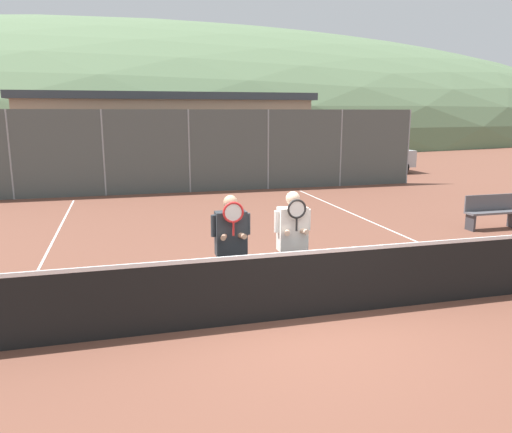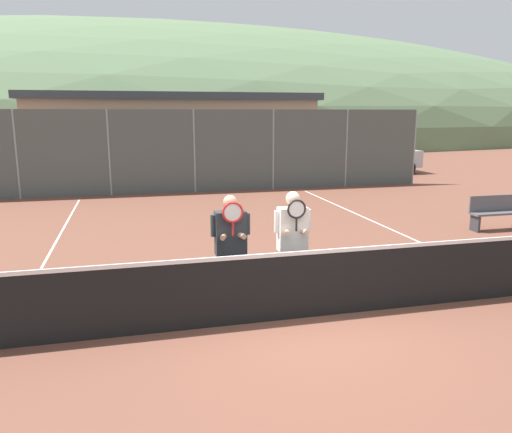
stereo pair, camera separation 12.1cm
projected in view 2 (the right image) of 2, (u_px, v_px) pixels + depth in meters
ground_plane at (302, 318)px, 7.10m from camera, size 120.00×120.00×0.00m
hill_distant at (147, 134)px, 65.85m from camera, size 134.31×74.62×26.12m
clubhouse_building at (174, 130)px, 26.71m from camera, size 14.87×5.50×3.83m
fence_back at (194, 151)px, 17.97m from camera, size 17.83×0.06×2.97m
tennis_net at (302, 284)px, 6.99m from camera, size 10.69×0.09×1.09m
court_line_left_sideline at (38, 274)px, 9.00m from camera, size 0.05×16.00×0.01m
court_line_right_sideline at (428, 246)px, 10.89m from camera, size 0.05×16.00×0.01m
player_leftmost at (231, 242)px, 7.28m from camera, size 0.59×0.34×1.71m
player_center_left at (292, 238)px, 7.48m from camera, size 0.57×0.34×1.73m
car_far_left at (46, 163)px, 20.11m from camera, size 4.23×2.02×1.65m
car_left_of_center at (165, 159)px, 21.41m from camera, size 4.04×2.05×1.77m
car_center at (278, 157)px, 22.20m from camera, size 4.53×1.97×1.82m
car_right_of_center at (375, 155)px, 23.72m from camera, size 4.11×1.92×1.72m
bench_courtside at (496, 212)px, 12.35m from camera, size 1.41×0.36×0.85m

